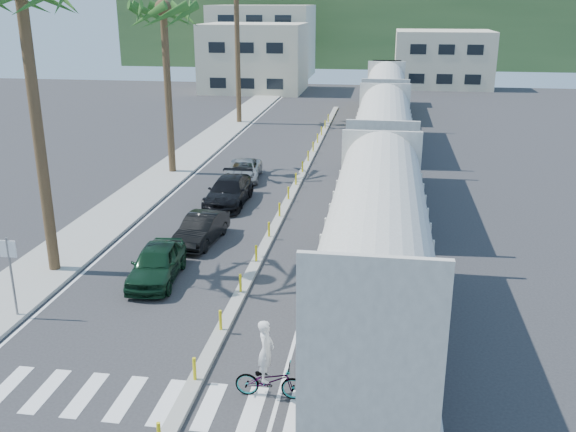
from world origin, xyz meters
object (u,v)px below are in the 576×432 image
object	(u,v)px
car_lead	(157,263)
car_second	(201,229)
street_sign	(10,266)
cyclist	(269,373)

from	to	relation	value
car_lead	car_second	world-z (taller)	car_lead
street_sign	car_lead	bearing A→B (deg)	45.52
car_second	car_lead	bearing A→B (deg)	-91.84
cyclist	street_sign	bearing A→B (deg)	71.53
street_sign	cyclist	world-z (taller)	street_sign
street_sign	cyclist	size ratio (longest dim) A/B	1.28
car_second	cyclist	bearing A→B (deg)	-59.85
street_sign	car_second	size ratio (longest dim) A/B	0.73
car_lead	car_second	bearing A→B (deg)	77.36
car_second	cyclist	size ratio (longest dim) A/B	1.76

